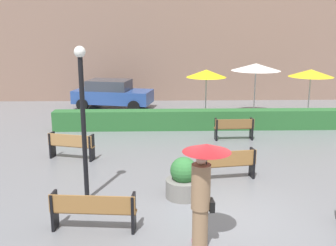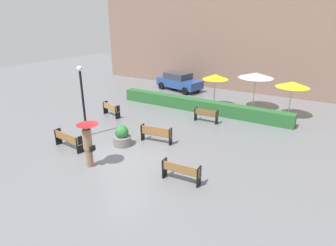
{
  "view_description": "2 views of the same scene",
  "coord_description": "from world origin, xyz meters",
  "views": [
    {
      "loc": [
        -1.58,
        -8.47,
        4.35
      ],
      "look_at": [
        -1.26,
        3.25,
        1.52
      ],
      "focal_mm": 42.52,
      "sensor_mm": 36.0,
      "label": 1
    },
    {
      "loc": [
        7.99,
        -9.0,
        6.3
      ],
      "look_at": [
        1.0,
        2.71,
        1.13
      ],
      "focal_mm": 30.09,
      "sensor_mm": 36.0,
      "label": 2
    }
  ],
  "objects": [
    {
      "name": "patio_umbrella_yellow",
      "position": [
        0.69,
        9.82,
        2.27
      ],
      "size": [
        1.85,
        1.85,
        2.45
      ],
      "color": "silver",
      "rests_on": "ground"
    },
    {
      "name": "patio_umbrella_yellow_far",
      "position": [
        5.77,
        10.33,
        2.22
      ],
      "size": [
        2.11,
        2.11,
        2.4
      ],
      "color": "silver",
      "rests_on": "ground"
    },
    {
      "name": "ground_plane",
      "position": [
        0.0,
        0.0,
        0.0
      ],
      "size": [
        60.0,
        60.0,
        0.0
      ],
      "primitive_type": "plane",
      "color": "slate"
    },
    {
      "name": "building_facade",
      "position": [
        0.0,
        16.0,
        5.94
      ],
      "size": [
        28.0,
        1.2,
        11.88
      ],
      "primitive_type": "cube",
      "color": "#846656",
      "rests_on": "ground"
    },
    {
      "name": "planter_pot",
      "position": [
        -0.91,
        1.25,
        0.46
      ],
      "size": [
        0.93,
        0.93,
        1.09
      ],
      "color": "slate",
      "rests_on": "ground"
    },
    {
      "name": "parked_car",
      "position": [
        -4.05,
        13.09,
        0.82
      ],
      "size": [
        4.49,
        2.71,
        1.57
      ],
      "color": "#28478C",
      "rests_on": "ground"
    },
    {
      "name": "bench_near_left",
      "position": [
        -2.99,
        -0.49,
        0.51
      ],
      "size": [
        1.89,
        0.52,
        0.86
      ],
      "color": "olive",
      "rests_on": "ground"
    },
    {
      "name": "hedge_strip",
      "position": [
        0.2,
        8.4,
        0.42
      ],
      "size": [
        12.54,
        0.7,
        0.84
      ],
      "primitive_type": "cube",
      "color": "#28602D",
      "rests_on": "ground"
    },
    {
      "name": "pedestrian_with_umbrella",
      "position": [
        -0.7,
        -1.21,
        1.39
      ],
      "size": [
        0.95,
        0.95,
        2.18
      ],
      "color": "#8C6B4C",
      "rests_on": "ground"
    },
    {
      "name": "bench_far_left",
      "position": [
        -4.49,
        4.42,
        0.52
      ],
      "size": [
        1.6,
        0.74,
        0.88
      ],
      "color": "#9E7242",
      "rests_on": "ground"
    },
    {
      "name": "patio_umbrella_white",
      "position": [
        3.25,
        10.92,
        2.45
      ],
      "size": [
        2.4,
        2.4,
        2.63
      ],
      "color": "silver",
      "rests_on": "ground"
    },
    {
      "name": "bench_back_row",
      "position": [
        1.44,
        6.64,
        0.51
      ],
      "size": [
        1.56,
        0.43,
        0.86
      ],
      "color": "brown",
      "rests_on": "ground"
    },
    {
      "name": "bench_mid_center",
      "position": [
        0.42,
        2.44,
        0.52
      ],
      "size": [
        1.77,
        0.59,
        0.89
      ],
      "color": "olive",
      "rests_on": "ground"
    },
    {
      "name": "lamp_post",
      "position": [
        -3.42,
        1.17,
        2.4
      ],
      "size": [
        0.28,
        0.28,
        3.92
      ],
      "color": "black",
      "rests_on": "ground"
    }
  ]
}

